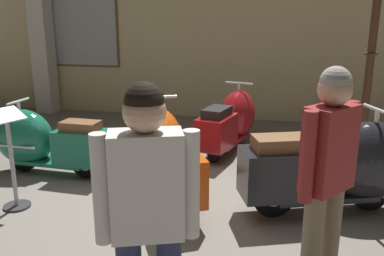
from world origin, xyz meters
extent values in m
plane|color=slate|center=(0.00, 0.00, 0.00)|extent=(60.00, 60.00, 0.00)
cube|color=#CCB784|center=(0.00, 4.10, 1.81)|extent=(18.00, 0.20, 3.62)
cube|color=brown|center=(-2.84, 3.99, 1.77)|extent=(1.48, 0.03, 1.65)
cube|color=#9E9E9E|center=(-2.84, 3.97, 1.77)|extent=(1.40, 0.01, 1.57)
cube|color=beige|center=(-3.66, 3.75, 1.81)|extent=(0.36, 0.36, 3.62)
cylinder|color=black|center=(-2.08, 0.57, 0.19)|extent=(0.38, 0.09, 0.38)
cylinder|color=silver|center=(-2.08, 0.57, 0.19)|extent=(0.17, 0.10, 0.17)
cylinder|color=black|center=(-1.17, 0.54, 0.19)|extent=(0.38, 0.09, 0.38)
cylinder|color=silver|center=(-1.17, 0.54, 0.19)|extent=(0.17, 0.10, 0.17)
cube|color=#196B51|center=(-1.62, 0.55, 0.17)|extent=(0.92, 0.37, 0.05)
ellipsoid|color=#196B51|center=(-2.03, 0.56, 0.46)|extent=(0.82, 0.52, 0.73)
cube|color=#196B51|center=(-1.21, 0.54, 0.40)|extent=(0.66, 0.40, 0.42)
cube|color=brown|center=(-1.21, 0.54, 0.67)|extent=(0.47, 0.28, 0.11)
sphere|color=silver|center=(-2.30, 0.57, 0.66)|extent=(0.14, 0.14, 0.14)
cylinder|color=silver|center=(-2.06, 0.57, 0.80)|extent=(0.04, 0.04, 0.27)
cylinder|color=silver|center=(-2.06, 0.57, 0.93)|extent=(0.04, 0.42, 0.03)
cube|color=silver|center=(-2.04, 0.32, 0.42)|extent=(0.64, 0.03, 0.02)
cylinder|color=black|center=(-0.26, 0.64, 0.22)|extent=(0.28, 0.42, 0.43)
cylinder|color=silver|center=(-0.26, 0.64, 0.22)|extent=(0.18, 0.22, 0.19)
cylinder|color=black|center=(0.22, -0.26, 0.22)|extent=(0.28, 0.42, 0.43)
cylinder|color=silver|center=(0.22, -0.26, 0.22)|extent=(0.18, 0.22, 0.19)
cube|color=#C6470F|center=(-0.02, 0.19, 0.19)|extent=(0.83, 1.08, 0.05)
ellipsoid|color=#C6470F|center=(-0.24, 0.59, 0.52)|extent=(0.92, 1.06, 0.82)
cube|color=#C6470F|center=(0.20, -0.23, 0.45)|extent=(0.73, 0.85, 0.47)
cube|color=black|center=(0.20, -0.23, 0.75)|extent=(0.51, 0.60, 0.13)
sphere|color=silver|center=(-0.38, 0.86, 0.75)|extent=(0.16, 0.16, 0.16)
cylinder|color=silver|center=(-0.25, 0.62, 0.90)|extent=(0.05, 0.05, 0.30)
cylinder|color=silver|center=(-0.25, 0.62, 1.05)|extent=(0.43, 0.26, 0.03)
cube|color=silver|center=(-0.48, 0.46, 0.47)|extent=(0.36, 0.64, 0.03)
cylinder|color=black|center=(0.52, 2.40, 0.20)|extent=(0.17, 0.40, 0.40)
cylinder|color=silver|center=(0.52, 2.40, 0.20)|extent=(0.13, 0.20, 0.18)
cylinder|color=black|center=(0.30, 1.49, 0.20)|extent=(0.17, 0.40, 0.40)
cylinder|color=silver|center=(0.30, 1.49, 0.20)|extent=(0.13, 0.20, 0.18)
cube|color=maroon|center=(0.41, 1.95, 0.18)|extent=(0.56, 1.00, 0.05)
ellipsoid|color=maroon|center=(0.50, 2.36, 0.48)|extent=(0.69, 0.93, 0.75)
cube|color=maroon|center=(0.31, 1.53, 0.42)|extent=(0.54, 0.75, 0.44)
cube|color=black|center=(0.31, 1.53, 0.69)|extent=(0.38, 0.53, 0.12)
sphere|color=silver|center=(0.57, 2.63, 0.69)|extent=(0.15, 0.15, 0.15)
cylinder|color=silver|center=(0.51, 2.39, 0.83)|extent=(0.04, 0.04, 0.28)
cylinder|color=silver|center=(0.51, 2.39, 0.97)|extent=(0.43, 0.13, 0.03)
cylinder|color=black|center=(2.12, 0.38, 0.22)|extent=(0.44, 0.24, 0.44)
cylinder|color=silver|center=(2.12, 0.38, 0.22)|extent=(0.22, 0.17, 0.20)
cylinder|color=black|center=(1.14, 0.01, 0.22)|extent=(0.44, 0.24, 0.44)
cylinder|color=silver|center=(1.14, 0.01, 0.22)|extent=(0.22, 0.17, 0.20)
cube|color=black|center=(1.63, 0.19, 0.20)|extent=(1.12, 0.74, 0.05)
ellipsoid|color=black|center=(2.06, 0.36, 0.53)|extent=(1.06, 0.86, 0.83)
cube|color=black|center=(1.18, 0.03, 0.46)|extent=(0.85, 0.67, 0.48)
cube|color=brown|center=(1.18, 0.03, 0.77)|extent=(0.60, 0.47, 0.13)
cylinder|color=silver|center=(2.10, 0.37, 0.92)|extent=(0.05, 0.05, 0.31)
cylinder|color=silver|center=(2.10, 0.37, 1.07)|extent=(0.20, 0.46, 0.04)
cylinder|color=#472D19|center=(2.34, 2.30, 0.09)|extent=(0.28, 0.28, 0.18)
cylinder|color=#472D19|center=(2.34, 2.30, 1.34)|extent=(0.11, 0.11, 2.32)
torus|color=#472D19|center=(2.34, 2.30, 1.46)|extent=(0.19, 0.19, 0.04)
cube|color=silver|center=(0.51, -1.99, 1.11)|extent=(0.42, 0.32, 0.58)
cylinder|color=silver|center=(0.73, -1.91, 1.10)|extent=(0.09, 0.09, 0.60)
cylinder|color=silver|center=(0.29, -2.07, 1.10)|extent=(0.09, 0.09, 0.60)
sphere|color=tan|center=(0.51, -1.99, 1.50)|extent=(0.22, 0.22, 0.22)
sphere|color=black|center=(0.51, -1.99, 1.55)|extent=(0.20, 0.20, 0.20)
cylinder|color=#72604C|center=(1.56, -1.06, 0.49)|extent=(0.14, 0.14, 0.82)
cylinder|color=#72604C|center=(1.43, -1.24, 0.49)|extent=(0.14, 0.14, 0.82)
cube|color=maroon|center=(1.50, -1.15, 1.11)|extent=(0.39, 0.42, 0.58)
cylinder|color=maroon|center=(1.64, -0.96, 1.10)|extent=(0.09, 0.09, 0.60)
cylinder|color=maroon|center=(1.35, -1.34, 1.10)|extent=(0.09, 0.09, 0.60)
sphere|color=tan|center=(1.50, -1.15, 1.51)|extent=(0.22, 0.22, 0.22)
sphere|color=gray|center=(1.50, -1.15, 1.56)|extent=(0.20, 0.20, 0.20)
cylinder|color=#333338|center=(-1.51, -0.39, 0.01)|extent=(0.28, 0.28, 0.02)
cylinder|color=#A5A5AD|center=(-1.51, -0.39, 0.50)|extent=(0.04, 0.04, 0.96)
cube|color=silver|center=(-1.51, -0.39, 1.01)|extent=(0.33, 0.38, 0.12)
camera|label=1|loc=(1.17, -3.86, 1.96)|focal=38.32mm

